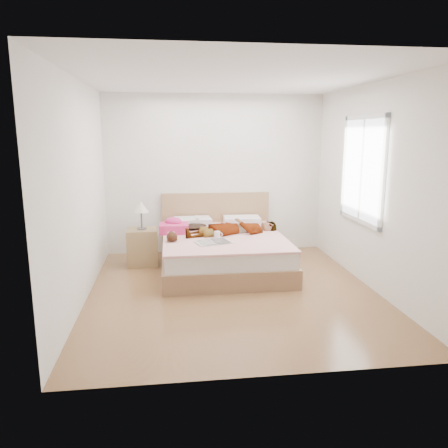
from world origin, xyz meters
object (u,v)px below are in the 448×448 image
object	(u,v)px
woman	(232,226)
towel	(174,227)
phone	(197,217)
bed	(222,249)
nightstand	(142,244)
magazine	(214,242)
coffee_mug	(217,235)
plush_toy	(172,236)

from	to	relation	value
woman	towel	bearing A→B (deg)	-109.63
phone	woman	bearing A→B (deg)	-50.39
bed	nightstand	bearing A→B (deg)	167.07
woman	magazine	size ratio (longest dim) A/B	2.79
towel	magazine	xyz separation A→B (m)	(0.52, -0.70, -0.08)
bed	coffee_mug	xyz separation A→B (m)	(-0.10, -0.24, 0.28)
towel	magazine	world-z (taller)	towel
magazine	plush_toy	world-z (taller)	plush_toy
coffee_mug	nightstand	world-z (taller)	nightstand
coffee_mug	nightstand	size ratio (longest dim) A/B	0.14
woman	plush_toy	distance (m)	0.99
coffee_mug	towel	bearing A→B (deg)	144.81
phone	magazine	world-z (taller)	phone
bed	plush_toy	xyz separation A→B (m)	(-0.75, -0.35, 0.30)
woman	coffee_mug	bearing A→B (deg)	-51.19
phone	plush_toy	bearing A→B (deg)	-127.78
magazine	plush_toy	bearing A→B (deg)	163.79
bed	towel	world-z (taller)	bed
magazine	plush_toy	distance (m)	0.59
plush_toy	coffee_mug	bearing A→B (deg)	9.47
woman	nightstand	xyz separation A→B (m)	(-1.34, 0.20, -0.29)
phone	coffee_mug	bearing A→B (deg)	-82.58
woman	towel	size ratio (longest dim) A/B	3.38
magazine	nightstand	distance (m)	1.29
towel	coffee_mug	distance (m)	0.74
magazine	coffee_mug	size ratio (longest dim) A/B	4.05
phone	bed	world-z (taller)	bed
coffee_mug	plush_toy	distance (m)	0.65
bed	nightstand	distance (m)	1.22
bed	coffee_mug	world-z (taller)	bed
bed	plush_toy	distance (m)	0.88
towel	nightstand	distance (m)	0.56
phone	bed	size ratio (longest dim) A/B	0.04
woman	nightstand	distance (m)	1.39
towel	nightstand	xyz separation A→B (m)	(-0.48, 0.08, -0.28)
phone	coffee_mug	size ratio (longest dim) A/B	0.69
woman	nightstand	world-z (taller)	nightstand
bed	coffee_mug	size ratio (longest dim) A/B	15.74
plush_toy	nightstand	xyz separation A→B (m)	(-0.44, 0.62, -0.25)
coffee_mug	phone	bearing A→B (deg)	109.15
towel	plush_toy	size ratio (longest dim) A/B	1.88
woman	plush_toy	world-z (taller)	woman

